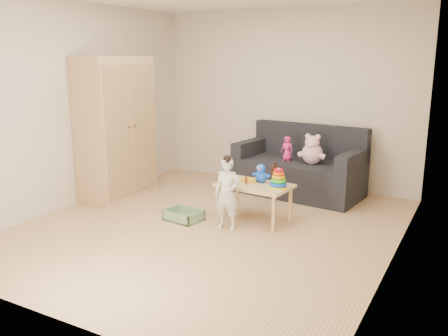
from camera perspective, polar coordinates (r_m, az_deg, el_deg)
The scene contains 13 objects.
room at distance 5.19m, azimuth -1.83°, elevation 6.51°, with size 4.50×4.50×4.50m.
wardrobe at distance 6.60m, azimuth -12.88°, elevation 4.61°, with size 0.53×1.06×1.91m, color tan.
sofa at distance 6.78m, azimuth 8.90°, elevation -1.14°, with size 1.73×0.87×0.49m, color black.
play_table at distance 5.66m, azimuth 3.67°, elevation -4.12°, with size 0.85×0.53×0.45m, color #E8CB7F.
storage_bin at distance 5.71m, azimuth -4.88°, elevation -5.65°, with size 0.42×0.31×0.13m, color #688D66, non-canonical shape.
toddler at distance 5.32m, azimuth 0.39°, elevation -3.19°, with size 0.30×0.20×0.81m, color silver.
pink_bear at distance 6.54m, azimuth 10.58°, elevation 2.00°, with size 0.30×0.26×0.35m, color #EFB0BB, non-canonical shape.
doll at distance 6.68m, azimuth 7.59°, elevation 2.31°, with size 0.17×0.12×0.34m, color #E92B7F.
ring_stacker at distance 5.44m, azimuth 6.57°, elevation -1.47°, with size 0.20×0.20×0.23m.
brown_bottle at distance 5.62m, azimuth 6.13°, elevation -0.79°, with size 0.09×0.09×0.25m.
blue_plush at distance 5.66m, azimuth 4.51°, elevation -0.58°, with size 0.19×0.15×0.23m, color #1C5BFF, non-canonical shape.
wooden_figure at distance 5.58m, azimuth 2.66°, elevation -1.45°, with size 0.04×0.03×0.10m, color brown, non-canonical shape.
yellow_book at distance 5.75m, azimuth 3.11°, elevation -1.44°, with size 0.21×0.21×0.02m, color gold.
Camera 1 is at (2.64, -4.43, 1.91)m, focal length 38.00 mm.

